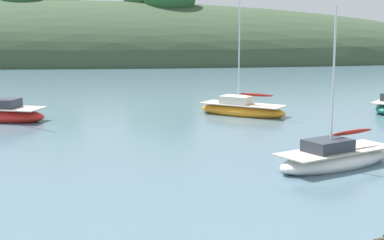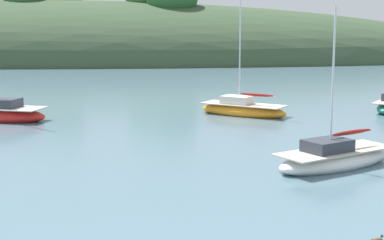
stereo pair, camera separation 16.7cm
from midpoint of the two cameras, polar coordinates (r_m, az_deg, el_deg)
name	(u,v)px [view 1 (the left image)]	position (r m, az deg, el deg)	size (l,w,h in m)	color
far_shoreline_hill	(19,59)	(99.84, -15.95, 5.50)	(150.00, 36.00, 23.18)	#384C33
sailboat_yellow_far	(335,158)	(27.57, 13.06, -3.50)	(6.44, 5.07, 7.20)	white
sailboat_white_near	(242,109)	(41.35, 4.59, 1.01)	(6.38, 5.09, 8.40)	orange
duck_lone_left	(380,240)	(19.00, 16.95, -10.67)	(0.42, 0.26, 0.24)	brown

